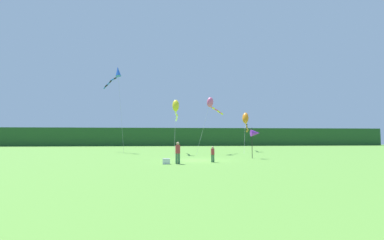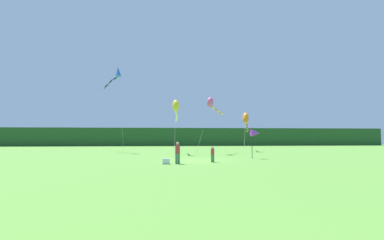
% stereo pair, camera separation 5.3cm
% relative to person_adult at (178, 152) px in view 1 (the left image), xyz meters
% --- Properties ---
extents(ground_plane, '(120.00, 120.00, 0.00)m').
position_rel_person_adult_xyz_m(ground_plane, '(2.08, 3.52, -0.96)').
color(ground_plane, '#5B9338').
extents(distant_treeline, '(108.00, 2.67, 4.45)m').
position_rel_person_adult_xyz_m(distant_treeline, '(2.08, 48.52, 1.26)').
color(distant_treeline, '#234C23').
rests_on(distant_treeline, ground).
extents(person_adult, '(0.38, 0.38, 1.72)m').
position_rel_person_adult_xyz_m(person_adult, '(0.00, 0.00, 0.00)').
color(person_adult, '#3F724C').
rests_on(person_adult, ground).
extents(person_child, '(0.30, 0.30, 1.34)m').
position_rel_person_adult_xyz_m(person_child, '(3.00, 1.25, -0.21)').
color(person_child, '#3F724C').
rests_on(person_child, ground).
extents(cooler_box, '(0.57, 0.39, 0.43)m').
position_rel_person_adult_xyz_m(cooler_box, '(-0.90, -0.01, -0.75)').
color(cooler_box, silver).
rests_on(cooler_box, ground).
extents(banner_flag_pole, '(0.90, 0.70, 3.07)m').
position_rel_person_adult_xyz_m(banner_flag_pole, '(8.02, 5.22, 1.53)').
color(banner_flag_pole, black).
rests_on(banner_flag_pole, ground).
extents(kite_yellow, '(0.91, 7.61, 6.82)m').
position_rel_person_adult_xyz_m(kite_yellow, '(0.36, 12.53, 4.83)').
color(kite_yellow, '#B2B2B2').
rests_on(kite_yellow, ground).
extents(kite_orange, '(3.19, 8.88, 6.00)m').
position_rel_person_adult_xyz_m(kite_orange, '(11.15, 19.06, 3.87)').
color(kite_orange, '#B2B2B2').
rests_on(kite_orange, ground).
extents(kite_rainbow, '(4.22, 4.19, 7.36)m').
position_rel_person_adult_xyz_m(kite_rainbow, '(4.93, 13.52, 5.52)').
color(kite_rainbow, '#B2B2B2').
rests_on(kite_rainbow, ground).
extents(kite_blue, '(4.12, 6.25, 12.27)m').
position_rel_person_adult_xyz_m(kite_blue, '(-7.95, 18.80, 10.30)').
color(kite_blue, '#B2B2B2').
rests_on(kite_blue, ground).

